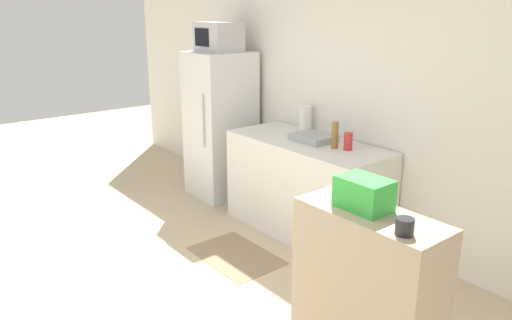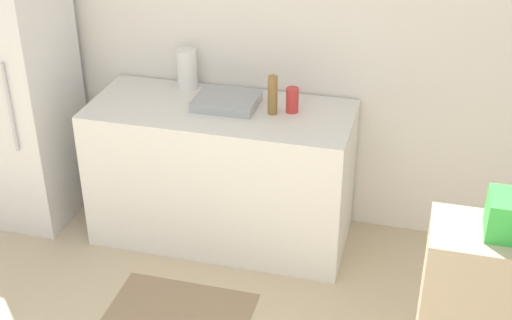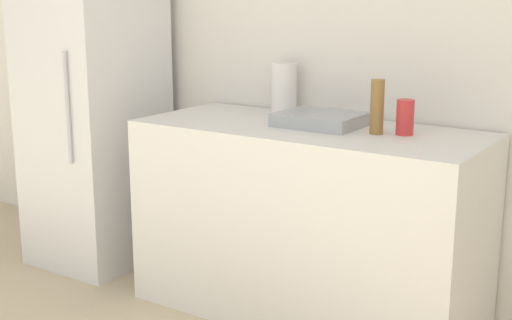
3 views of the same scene
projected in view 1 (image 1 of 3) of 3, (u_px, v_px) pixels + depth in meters
wall_back at (353, 97)px, 4.57m from camera, size 8.00×0.06×2.60m
refrigerator at (221, 125)px, 5.61m from camera, size 0.61×0.66×1.63m
microwave at (218, 37)px, 5.32m from camera, size 0.47×0.37×0.31m
counter at (306, 187)px, 4.73m from camera, size 1.61×0.68×0.91m
sink_basin at (313, 138)px, 4.60m from camera, size 0.37×0.31×0.06m
bottle_tall at (335, 135)px, 4.33m from camera, size 0.06×0.06×0.24m
bottle_short at (348, 141)px, 4.29m from camera, size 0.08×0.08×0.15m
shelf_cabinet at (365, 303)px, 2.74m from camera, size 0.82×0.34×1.08m
basket at (364, 194)px, 2.60m from camera, size 0.27×0.19×0.17m
jar at (405, 227)px, 2.32m from camera, size 0.09×0.09×0.08m
paper_towel_roll at (305, 119)px, 4.92m from camera, size 0.13×0.13×0.25m
kitchen_rug at (236, 255)px, 4.38m from camera, size 0.81×0.54×0.01m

